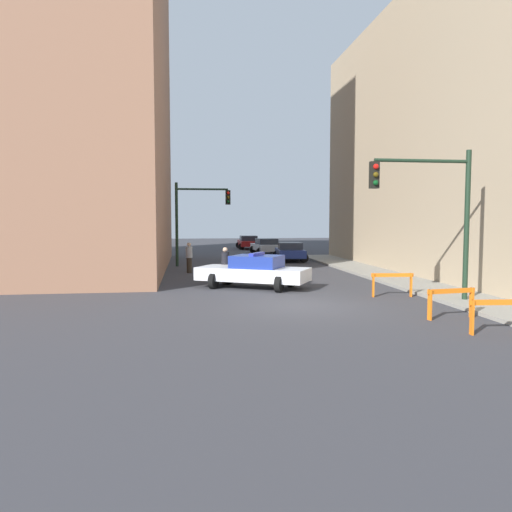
{
  "coord_description": "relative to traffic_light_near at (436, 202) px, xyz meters",
  "views": [
    {
      "loc": [
        -3.77,
        -16.36,
        2.93
      ],
      "look_at": [
        -0.54,
        6.95,
        1.19
      ],
      "focal_mm": 35.0,
      "sensor_mm": 36.0,
      "label": 1
    }
  ],
  "objects": [
    {
      "name": "sidewalk_right",
      "position": [
        1.47,
        0.14,
        -3.47
      ],
      "size": [
        2.4,
        44.0,
        0.12
      ],
      "color": "gray",
      "rests_on": "ground_plane"
    },
    {
      "name": "parked_car_far",
      "position": [
        -2.5,
        32.63,
        -2.86
      ],
      "size": [
        2.31,
        4.32,
        1.31
      ],
      "rotation": [
        0.0,
        0.0,
        -0.01
      ],
      "color": "maroon",
      "rests_on": "ground_plane"
    },
    {
      "name": "parked_car_mid",
      "position": [
        -1.88,
        25.34,
        -2.86
      ],
      "size": [
        2.52,
        4.44,
        1.31
      ],
      "rotation": [
        0.0,
        0.0,
        0.09
      ],
      "color": "silver",
      "rests_on": "ground_plane"
    },
    {
      "name": "ground_plane",
      "position": [
        -4.73,
        0.14,
        -3.53
      ],
      "size": [
        120.0,
        120.0,
        0.0
      ],
      "primitive_type": "plane",
      "color": "#38383D"
    },
    {
      "name": "pedestrian_crossing",
      "position": [
        -6.79,
        6.4,
        -2.67
      ],
      "size": [
        0.48,
        0.48,
        1.66
      ],
      "rotation": [
        0.0,
        0.0,
        3.61
      ],
      "color": "#382D23",
      "rests_on": "ground_plane"
    },
    {
      "name": "building_corner_left",
      "position": [
        -16.73,
        14.14,
        7.73
      ],
      "size": [
        14.0,
        20.0,
        22.52
      ],
      "color": "#93664C",
      "rests_on": "ground_plane"
    },
    {
      "name": "police_car",
      "position": [
        -5.69,
        4.72,
        -2.81
      ],
      "size": [
        5.01,
        3.89,
        1.52
      ],
      "rotation": [
        0.0,
        0.0,
        1.07
      ],
      "color": "white",
      "rests_on": "ground_plane"
    },
    {
      "name": "traffic_light_far",
      "position": [
        -8.03,
        15.17,
        -0.13
      ],
      "size": [
        3.44,
        0.35,
        5.2
      ],
      "color": "black",
      "rests_on": "ground_plane"
    },
    {
      "name": "traffic_light_near",
      "position": [
        0.0,
        0.0,
        0.0
      ],
      "size": [
        3.64,
        0.35,
        5.2
      ],
      "color": "black",
      "rests_on": "sidewalk_right"
    },
    {
      "name": "pedestrian_corner",
      "position": [
        -8.4,
        11.3,
        -2.67
      ],
      "size": [
        0.5,
        0.5,
        1.66
      ],
      "rotation": [
        0.0,
        0.0,
        2.15
      ],
      "color": "#382D23",
      "rests_on": "ground_plane"
    },
    {
      "name": "parked_car_near",
      "position": [
        -1.33,
        18.1,
        -2.86
      ],
      "size": [
        2.56,
        4.46,
        1.31
      ],
      "rotation": [
        0.0,
        0.0,
        -0.1
      ],
      "color": "navy",
      "rests_on": "ground_plane"
    },
    {
      "name": "barrier_mid",
      "position": [
        -0.82,
        -2.62,
        -2.91
      ],
      "size": [
        1.59,
        0.36,
        0.9
      ],
      "rotation": [
        0.0,
        0.0,
        0.14
      ],
      "color": "orange",
      "rests_on": "ground_plane"
    },
    {
      "name": "barrier_back",
      "position": [
        -0.83,
        1.59,
        -2.91
      ],
      "size": [
        1.6,
        0.32,
        0.9
      ],
      "rotation": [
        0.0,
        0.0,
        -0.1
      ],
      "color": "orange",
      "rests_on": "ground_plane"
    },
    {
      "name": "barrier_front",
      "position": [
        -0.65,
        -4.67,
        -2.91
      ],
      "size": [
        1.6,
        0.28,
        0.9
      ],
      "rotation": [
        0.0,
        0.0,
        -0.08
      ],
      "color": "orange",
      "rests_on": "ground_plane"
    }
  ]
}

